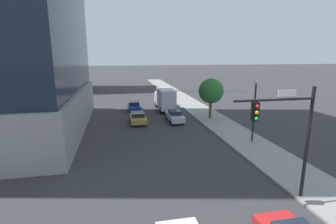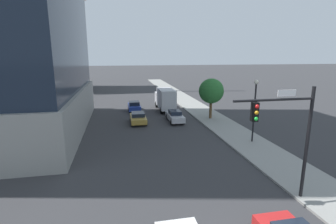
# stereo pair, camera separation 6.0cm
# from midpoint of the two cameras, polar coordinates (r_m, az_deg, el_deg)

# --- Properties ---
(sidewalk) EXTENTS (4.35, 120.00, 0.15)m
(sidewalk) POSITION_cam_midpoint_polar(r_m,az_deg,el_deg) (31.73, 12.40, -3.18)
(sidewalk) COLOR gray
(sidewalk) RESTS_ON ground
(construction_building) EXTENTS (26.15, 14.01, 35.85)m
(construction_building) POSITION_cam_midpoint_polar(r_m,az_deg,el_deg) (69.58, -24.02, 16.27)
(construction_building) COLOR gray
(construction_building) RESTS_ON ground
(traffic_light_pole) EXTENTS (4.90, 0.48, 6.76)m
(traffic_light_pole) POSITION_cam_midpoint_polar(r_m,az_deg,el_deg) (15.86, 24.99, -2.86)
(traffic_light_pole) COLOR black
(traffic_light_pole) RESTS_ON sidewalk
(street_lamp) EXTENTS (0.44, 0.44, 6.15)m
(street_lamp) POSITION_cam_midpoint_polar(r_m,az_deg,el_deg) (26.01, 18.81, 2.14)
(street_lamp) COLOR black
(street_lamp) RESTS_ON sidewalk
(street_tree) EXTENTS (3.34, 3.34, 5.39)m
(street_tree) POSITION_cam_midpoint_polar(r_m,az_deg,el_deg) (34.59, 9.57, 4.64)
(street_tree) COLOR brown
(street_tree) RESTS_ON sidewalk
(car_silver) EXTENTS (1.74, 4.52, 1.48)m
(car_silver) POSITION_cam_midpoint_polar(r_m,az_deg,el_deg) (33.38, 1.45, -0.91)
(car_silver) COLOR #B7B7BC
(car_silver) RESTS_ON ground
(car_blue) EXTENTS (1.82, 4.05, 1.55)m
(car_blue) POSITION_cam_midpoint_polar(r_m,az_deg,el_deg) (39.92, -7.68, 1.28)
(car_blue) COLOR #233D9E
(car_blue) RESTS_ON ground
(car_gold) EXTENTS (1.92, 4.09, 1.37)m
(car_gold) POSITION_cam_midpoint_polar(r_m,az_deg,el_deg) (32.86, -6.82, -1.31)
(car_gold) COLOR #AD8938
(car_gold) RESTS_ON ground
(box_truck) EXTENTS (2.25, 7.03, 3.47)m
(box_truck) POSITION_cam_midpoint_polar(r_m,az_deg,el_deg) (39.72, -0.73, 2.99)
(box_truck) COLOR silver
(box_truck) RESTS_ON ground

